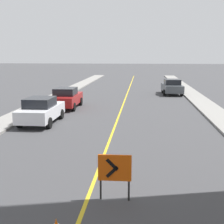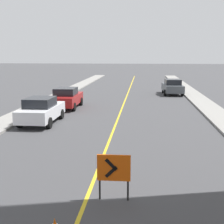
{
  "view_description": "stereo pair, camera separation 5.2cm",
  "coord_description": "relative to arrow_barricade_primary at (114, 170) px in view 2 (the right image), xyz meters",
  "views": [
    {
      "loc": [
        1.51,
        12.52,
        4.13
      ],
      "look_at": [
        -0.09,
        29.27,
        1.0
      ],
      "focal_mm": 50.0,
      "sensor_mm": 36.0,
      "label": 1
    },
    {
      "loc": [
        1.56,
        12.52,
        4.13
      ],
      "look_at": [
        -0.09,
        29.27,
        1.0
      ],
      "focal_mm": 50.0,
      "sensor_mm": 36.0,
      "label": 2
    }
  ],
  "objects": [
    {
      "name": "lane_stripe",
      "position": [
        -0.79,
        15.43,
        -0.91
      ],
      "size": [
        0.12,
        72.58,
        0.01
      ],
      "color": "gold",
      "rests_on": "ground_plane"
    },
    {
      "name": "sidewalk_left",
      "position": [
        -7.47,
        15.43,
        -0.85
      ],
      "size": [
        1.83,
        72.58,
        0.13
      ],
      "color": "gray",
      "rests_on": "ground_plane"
    },
    {
      "name": "sidewalk_right",
      "position": [
        5.89,
        15.43,
        -0.85
      ],
      "size": [
        1.83,
        72.58,
        0.13
      ],
      "color": "gray",
      "rests_on": "ground_plane"
    },
    {
      "name": "arrow_barricade_primary",
      "position": [
        0.0,
        0.0,
        0.0
      ],
      "size": [
        0.95,
        0.09,
        1.35
      ],
      "rotation": [
        0.0,
        0.0,
        0.02
      ],
      "color": "#EF560C",
      "rests_on": "ground_plane"
    },
    {
      "name": "parked_car_curb_near",
      "position": [
        -5.29,
        9.63,
        -0.12
      ],
      "size": [
        1.93,
        4.31,
        1.59
      ],
      "rotation": [
        0.0,
        0.0,
        -0.01
      ],
      "color": "silver",
      "rests_on": "ground_plane"
    },
    {
      "name": "parked_car_curb_mid",
      "position": [
        -5.08,
        15.1,
        -0.12
      ],
      "size": [
        1.94,
        4.31,
        1.59
      ],
      "rotation": [
        0.0,
        0.0,
        0.01
      ],
      "color": "maroon",
      "rests_on": "ground_plane"
    },
    {
      "name": "parked_car_curb_far",
      "position": [
        3.86,
        24.34,
        -0.12
      ],
      "size": [
        2.03,
        4.39,
        1.59
      ],
      "rotation": [
        0.0,
        0.0,
        0.05
      ],
      "color": "#474C51",
      "rests_on": "ground_plane"
    }
  ]
}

